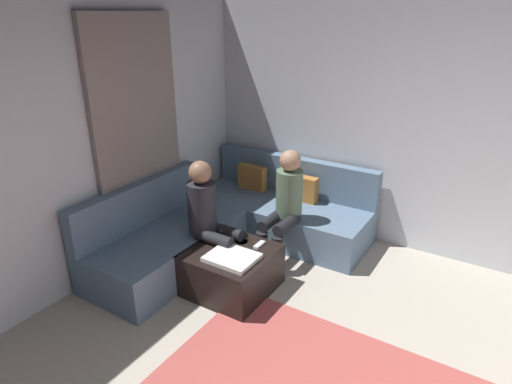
{
  "coord_description": "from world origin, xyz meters",
  "views": [
    {
      "loc": [
        0.47,
        -1.73,
        2.5
      ],
      "look_at": [
        -1.63,
        1.63,
        0.85
      ],
      "focal_mm": 30.62,
      "sensor_mm": 36.0,
      "label": 1
    }
  ],
  "objects_px": {
    "person_on_couch_back": "(285,203)",
    "person_on_couch_side": "(210,216)",
    "ottoman": "(231,270)",
    "coffee_mug": "(223,233)",
    "game_remote": "(259,245)",
    "sectional_couch": "(234,223)"
  },
  "relations": [
    {
      "from": "sectional_couch",
      "to": "person_on_couch_side",
      "type": "relative_size",
      "value": 2.12
    },
    {
      "from": "sectional_couch",
      "to": "person_on_couch_back",
      "type": "bearing_deg",
      "value": 5.15
    },
    {
      "from": "game_remote",
      "to": "sectional_couch",
      "type": "bearing_deg",
      "value": 142.45
    },
    {
      "from": "coffee_mug",
      "to": "game_remote",
      "type": "xyz_separation_m",
      "value": [
        0.4,
        0.04,
        -0.04
      ]
    },
    {
      "from": "ottoman",
      "to": "coffee_mug",
      "type": "relative_size",
      "value": 8.0
    },
    {
      "from": "ottoman",
      "to": "person_on_couch_side",
      "type": "relative_size",
      "value": 0.63
    },
    {
      "from": "sectional_couch",
      "to": "person_on_couch_side",
      "type": "distance_m",
      "value": 0.73
    },
    {
      "from": "sectional_couch",
      "to": "ottoman",
      "type": "height_order",
      "value": "sectional_couch"
    },
    {
      "from": "coffee_mug",
      "to": "person_on_couch_side",
      "type": "bearing_deg",
      "value": -142.94
    },
    {
      "from": "ottoman",
      "to": "coffee_mug",
      "type": "height_order",
      "value": "coffee_mug"
    },
    {
      "from": "coffee_mug",
      "to": "person_on_couch_back",
      "type": "distance_m",
      "value": 0.72
    },
    {
      "from": "game_remote",
      "to": "person_on_couch_side",
      "type": "relative_size",
      "value": 0.12
    },
    {
      "from": "coffee_mug",
      "to": "game_remote",
      "type": "height_order",
      "value": "coffee_mug"
    },
    {
      "from": "sectional_couch",
      "to": "person_on_couch_back",
      "type": "xyz_separation_m",
      "value": [
        0.61,
        0.06,
        0.38
      ]
    },
    {
      "from": "person_on_couch_back",
      "to": "person_on_couch_side",
      "type": "xyz_separation_m",
      "value": [
        -0.46,
        -0.66,
        0.0
      ]
    },
    {
      "from": "ottoman",
      "to": "coffee_mug",
      "type": "bearing_deg",
      "value": 140.71
    },
    {
      "from": "ottoman",
      "to": "person_on_couch_back",
      "type": "height_order",
      "value": "person_on_couch_back"
    },
    {
      "from": "ottoman",
      "to": "game_remote",
      "type": "relative_size",
      "value": 5.07
    },
    {
      "from": "person_on_couch_back",
      "to": "person_on_couch_side",
      "type": "height_order",
      "value": "same"
    },
    {
      "from": "sectional_couch",
      "to": "ottoman",
      "type": "distance_m",
      "value": 0.85
    },
    {
      "from": "coffee_mug",
      "to": "person_on_couch_back",
      "type": "relative_size",
      "value": 0.08
    },
    {
      "from": "sectional_couch",
      "to": "coffee_mug",
      "type": "xyz_separation_m",
      "value": [
        0.24,
        -0.53,
        0.19
      ]
    }
  ]
}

